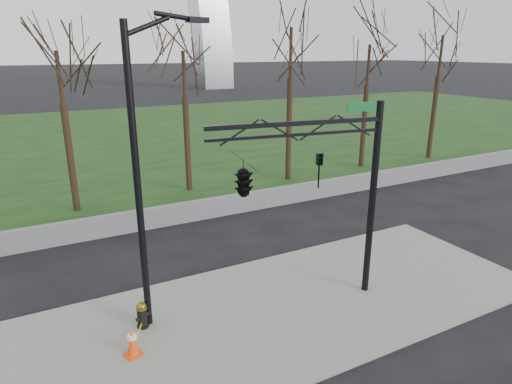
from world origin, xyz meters
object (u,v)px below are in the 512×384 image
traffic_cone (132,342)px  traffic_signal_mast (271,176)px  fire_hydrant (143,315)px  street_light (144,161)px

traffic_cone → traffic_signal_mast: 5.45m
fire_hydrant → traffic_signal_mast: (3.51, -0.82, 3.68)m
traffic_cone → fire_hydrant: bearing=64.1°
fire_hydrant → traffic_cone: fire_hydrant is taller
street_light → traffic_signal_mast: street_light is taller
fire_hydrant → street_light: street_light is taller
traffic_cone → street_light: (0.93, 1.22, 4.22)m
traffic_cone → street_light: size_ratio=0.09×
traffic_cone → traffic_signal_mast: bearing=3.4°
fire_hydrant → traffic_cone: (-0.52, -1.06, 0.00)m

